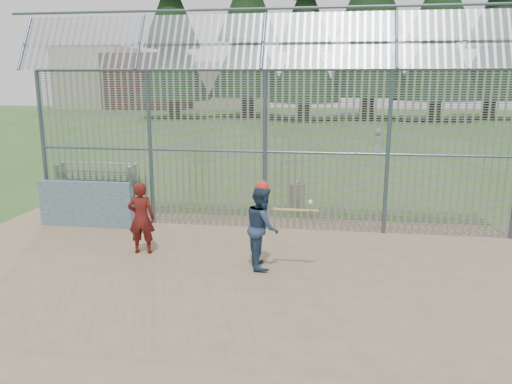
% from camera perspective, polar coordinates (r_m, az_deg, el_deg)
% --- Properties ---
extents(ground, '(120.00, 120.00, 0.00)m').
position_cam_1_polar(ground, '(9.71, -1.79, -10.11)').
color(ground, '#2D511E').
rests_on(ground, ground).
extents(dirt_infield, '(14.00, 10.00, 0.02)m').
position_cam_1_polar(dirt_infield, '(9.25, -2.35, -11.24)').
color(dirt_infield, '#756047').
rests_on(dirt_infield, ground).
extents(dugout_wall, '(2.50, 0.12, 1.20)m').
position_cam_1_polar(dugout_wall, '(13.62, -18.92, -1.33)').
color(dugout_wall, '#38566B').
rests_on(dugout_wall, dirt_infield).
extents(batter, '(0.82, 0.95, 1.68)m').
position_cam_1_polar(batter, '(10.09, 0.71, -4.01)').
color(batter, navy).
rests_on(batter, dirt_infield).
extents(onlooker, '(0.62, 0.45, 1.59)m').
position_cam_1_polar(onlooker, '(11.18, -12.98, -2.91)').
color(onlooker, maroon).
rests_on(onlooker, dirt_infield).
extents(bg_kid_standing, '(0.77, 0.63, 1.37)m').
position_cam_1_polar(bg_kid_standing, '(26.15, 13.77, 5.60)').
color(bg_kid_standing, slate).
rests_on(bg_kid_standing, ground).
extents(batting_gear, '(1.26, 0.48, 0.59)m').
position_cam_1_polar(batting_gear, '(9.85, 1.51, 0.03)').
color(batting_gear, red).
rests_on(batting_gear, ground).
extents(trash_can, '(0.56, 0.56, 0.82)m').
position_cam_1_polar(trash_can, '(15.04, 4.65, -0.32)').
color(trash_can, '#979A9F').
rests_on(trash_can, ground).
extents(bleacher, '(3.00, 0.95, 0.72)m').
position_cam_1_polar(bleacher, '(19.39, -17.87, 2.14)').
color(bleacher, slate).
rests_on(bleacher, ground).
extents(backstop_fence, '(20.09, 0.81, 5.30)m').
position_cam_1_polar(backstop_fence, '(12.31, 9.41, 6.00)').
color(backstop_fence, '#47566B').
rests_on(backstop_fence, ground).
extents(conifer_row, '(38.48, 12.26, 20.20)m').
position_cam_1_polar(conifer_row, '(50.80, 9.43, 20.57)').
color(conifer_row, '#332319').
rests_on(conifer_row, ground).
extents(distant_buildings, '(26.50, 10.50, 8.00)m').
position_cam_1_polar(distant_buildings, '(69.84, -12.54, 12.30)').
color(distant_buildings, brown).
rests_on(distant_buildings, ground).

